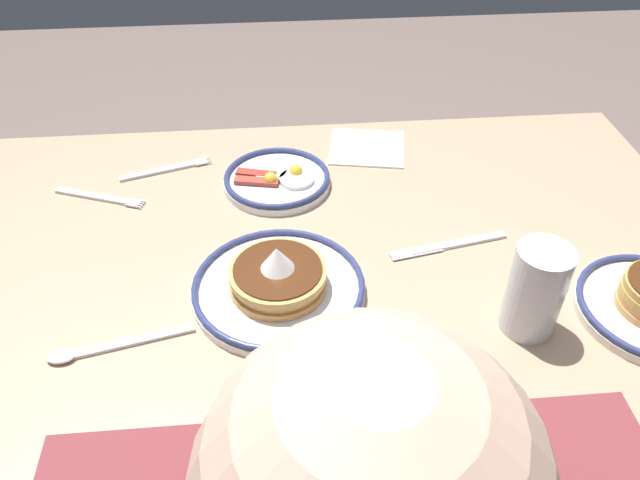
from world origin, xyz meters
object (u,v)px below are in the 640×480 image
at_px(plate_center_pancakes, 278,284).
at_px(plate_near_main, 277,179).
at_px(butter_knife, 449,245).
at_px(tea_spoon, 101,348).
at_px(paper_napkin, 367,148).
at_px(drinking_glass, 534,294).
at_px(fork_far, 100,197).
at_px(fork_near, 166,169).

bearing_deg(plate_center_pancakes, plate_near_main, -91.51).
bearing_deg(butter_knife, tea_spoon, 18.13).
relative_size(plate_near_main, paper_napkin, 1.35).
bearing_deg(butter_knife, drinking_glass, 110.06).
bearing_deg(plate_near_main, fork_far, 2.84).
xyz_separation_m(plate_near_main, plate_center_pancakes, (0.01, 0.29, 0.01)).
bearing_deg(drinking_glass, fork_far, -28.97).
relative_size(drinking_glass, fork_far, 0.82).
height_order(plate_near_main, fork_far, plate_near_main).
height_order(plate_center_pancakes, fork_far, plate_center_pancakes).
bearing_deg(fork_far, drinking_glass, 151.03).
relative_size(plate_center_pancakes, butter_knife, 1.28).
distance_m(fork_far, tea_spoon, 0.37).
distance_m(plate_near_main, fork_far, 0.33).
height_order(plate_center_pancakes, tea_spoon, plate_center_pancakes).
relative_size(drinking_glass, fork_near, 0.80).
xyz_separation_m(fork_far, tea_spoon, (-0.07, 0.37, 0.00)).
distance_m(fork_far, butter_knife, 0.64).
height_order(paper_napkin, tea_spoon, tea_spoon).
relative_size(plate_near_main, butter_knife, 0.97).
relative_size(fork_near, tea_spoon, 0.88).
bearing_deg(drinking_glass, plate_center_pancakes, -15.29).
height_order(fork_far, butter_knife, same).
distance_m(fork_near, butter_knife, 0.57).
xyz_separation_m(butter_knife, tea_spoon, (0.54, 0.18, 0.00)).
xyz_separation_m(drinking_glass, paper_napkin, (0.16, -0.51, -0.06)).
relative_size(fork_near, butter_knife, 0.85).
height_order(butter_knife, tea_spoon, tea_spoon).
bearing_deg(fork_near, plate_center_pancakes, 119.94).
bearing_deg(tea_spoon, fork_near, -95.67).
xyz_separation_m(plate_near_main, tea_spoon, (0.26, 0.38, -0.01)).
bearing_deg(paper_napkin, drinking_glass, 107.45).
height_order(fork_near, fork_far, same).
bearing_deg(fork_near, tea_spoon, 84.33).
bearing_deg(paper_napkin, fork_far, 14.15).
height_order(plate_near_main, drinking_glass, drinking_glass).
bearing_deg(plate_center_pancakes, fork_far, -40.88).
bearing_deg(tea_spoon, fork_far, -79.61).
xyz_separation_m(paper_napkin, tea_spoon, (0.45, 0.50, 0.00)).
height_order(fork_far, tea_spoon, tea_spoon).
height_order(drinking_glass, fork_far, drinking_glass).
distance_m(plate_center_pancakes, paper_napkin, 0.45).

